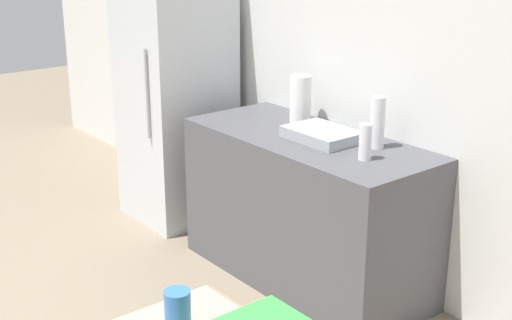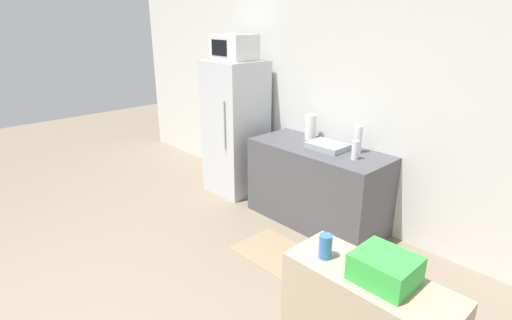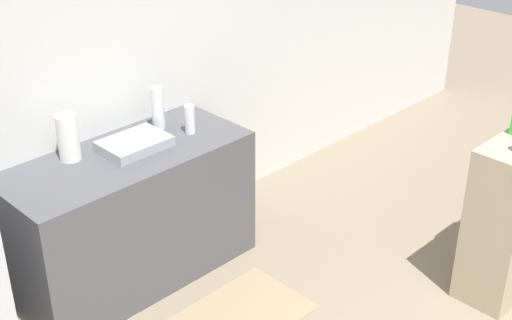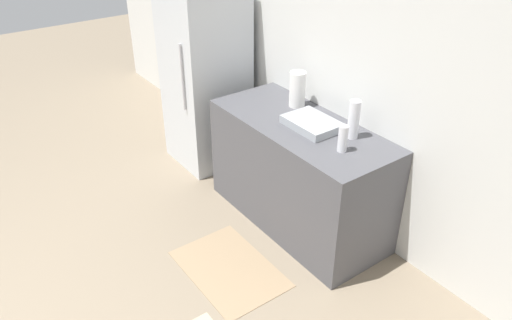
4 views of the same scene
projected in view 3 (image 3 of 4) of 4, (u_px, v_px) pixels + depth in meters
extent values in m
cube|color=silver|center=(105.00, 63.00, 4.29)|extent=(8.00, 0.06, 2.60)
cube|color=#4C4C51|center=(131.00, 217.00, 4.38)|extent=(1.51, 0.65, 0.86)
cube|color=#9EA3A8|center=(134.00, 144.00, 4.23)|extent=(0.39, 0.28, 0.06)
cylinder|color=silver|center=(158.00, 108.00, 4.43)|extent=(0.08, 0.08, 0.27)
cylinder|color=silver|center=(190.00, 119.00, 4.40)|extent=(0.06, 0.06, 0.18)
cylinder|color=white|center=(68.00, 137.00, 4.06)|extent=(0.12, 0.12, 0.28)
cube|color=#937A5B|center=(238.00, 316.00, 4.20)|extent=(0.82, 0.55, 0.01)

